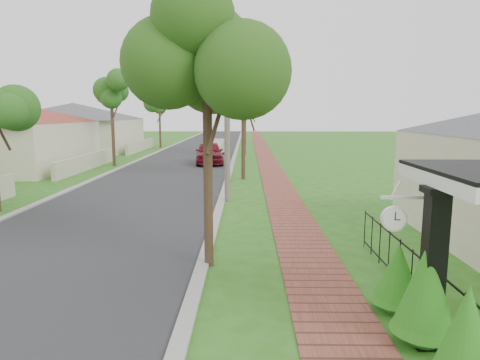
% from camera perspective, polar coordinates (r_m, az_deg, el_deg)
% --- Properties ---
extents(ground, '(160.00, 160.00, 0.00)m').
position_cam_1_polar(ground, '(8.30, -11.47, -16.92)').
color(ground, '#316017').
rests_on(ground, ground).
extents(road, '(7.00, 120.00, 0.02)m').
position_cam_1_polar(road, '(27.92, -8.76, 1.38)').
color(road, '#28282B').
rests_on(road, ground).
extents(kerb_right, '(0.30, 120.00, 0.10)m').
position_cam_1_polar(kerb_right, '(27.55, -1.25, 1.38)').
color(kerb_right, '#9E9E99').
rests_on(kerb_right, ground).
extents(kerb_left, '(0.30, 120.00, 0.10)m').
position_cam_1_polar(kerb_left, '(28.76, -15.95, 1.36)').
color(kerb_left, '#9E9E99').
rests_on(kerb_left, ground).
extents(sidewalk, '(1.50, 120.00, 0.03)m').
position_cam_1_polar(sidewalk, '(27.57, 4.15, 1.37)').
color(sidewalk, '#984E3C').
rests_on(sidewalk, ground).
extents(porch_post, '(0.48, 0.48, 2.52)m').
position_cam_1_polar(porch_post, '(7.33, 24.27, -11.59)').
color(porch_post, black).
rests_on(porch_post, ground).
extents(picket_fence, '(0.03, 8.02, 1.00)m').
position_cam_1_polar(picket_fence, '(8.53, 23.54, -12.88)').
color(picket_fence, black).
rests_on(picket_fence, ground).
extents(street_trees, '(10.70, 37.65, 5.89)m').
position_cam_1_polar(street_trees, '(34.45, -6.81, 10.38)').
color(street_trees, '#382619').
rests_on(street_trees, ground).
extents(hedge_row, '(0.89, 3.21, 1.78)m').
position_cam_1_polar(hedge_row, '(7.42, 23.40, -14.54)').
color(hedge_row, '#1D6915').
rests_on(hedge_row, ground).
extents(far_house_grey, '(15.56, 15.56, 4.60)m').
position_cam_1_polar(far_house_grey, '(44.55, -21.19, 6.67)').
color(far_house_grey, beige).
rests_on(far_house_grey, ground).
extents(parked_car_red, '(2.36, 4.86, 1.60)m').
position_cam_1_polar(parked_car_red, '(30.72, -4.12, 3.63)').
color(parked_car_red, maroon).
rests_on(parked_car_red, ground).
extents(parked_car_white, '(2.12, 4.23, 1.33)m').
position_cam_1_polar(parked_car_white, '(38.04, -3.15, 4.45)').
color(parked_car_white, silver).
rests_on(parked_car_white, ground).
extents(near_tree, '(2.32, 2.32, 5.97)m').
position_cam_1_polar(near_tree, '(9.88, -4.46, 15.67)').
color(near_tree, '#382619').
rests_on(near_tree, ground).
extents(utility_pole, '(1.20, 0.24, 7.55)m').
position_cam_1_polar(utility_pole, '(17.31, -1.73, 9.68)').
color(utility_pole, '#6E6656').
rests_on(utility_pole, ground).
extents(station_clock, '(0.68, 0.13, 0.58)m').
position_cam_1_polar(station_clock, '(7.28, 19.89, -4.66)').
color(station_clock, white).
rests_on(station_clock, ground).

